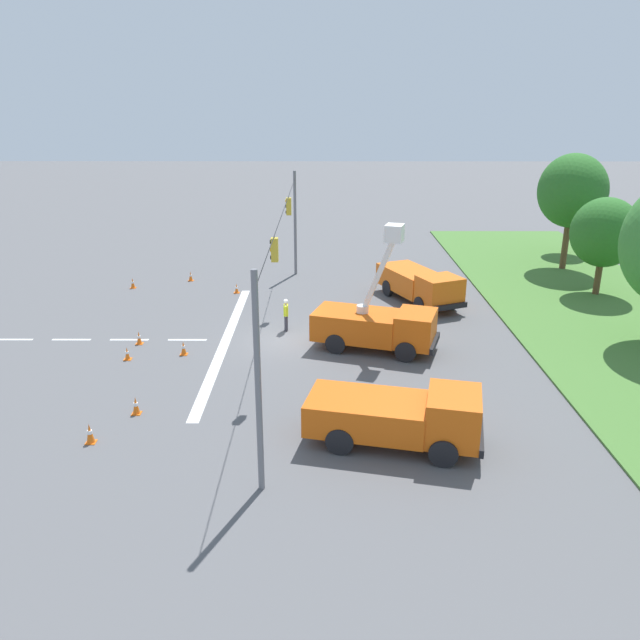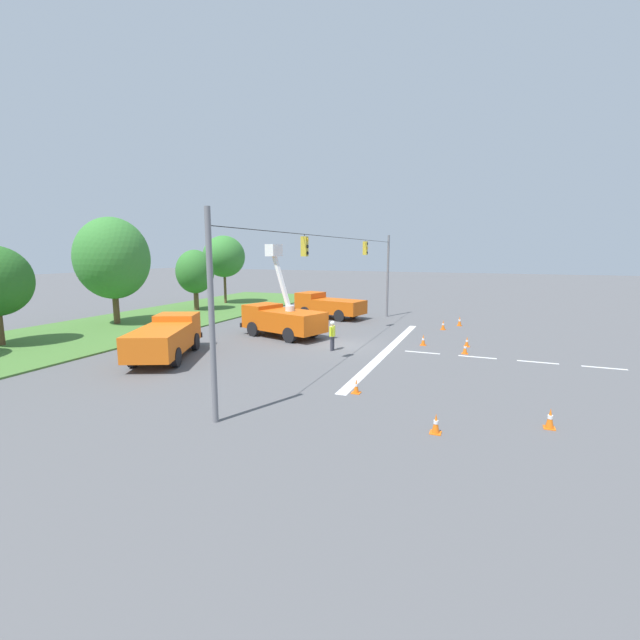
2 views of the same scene
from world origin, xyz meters
The scene contains 20 objects.
ground_plane centered at (0.00, 0.00, 0.00)m, with size 200.00×200.00×0.00m, color #565659.
grass_verge centered at (0.00, 18.00, 0.05)m, with size 56.00×12.00×0.10m, color #477533.
lane_markings centered at (0.00, -4.55, 0.00)m, with size 17.60×15.25×0.01m.
signal_gantry centered at (0.02, 0.00, 4.25)m, with size 26.20×0.33×7.20m.
tree_far_west centered at (-19.50, 21.45, 4.54)m, with size 3.30×3.16×6.20m.
tree_west centered at (-14.33, 19.43, 5.67)m, with size 5.34×4.66×8.27m.
tree_centre centered at (-7.96, 19.24, 4.02)m, with size 4.23×4.07×6.17m.
utility_truck_bucket_lift centered at (1.19, 4.58, 1.33)m, with size 4.19×6.50×6.27m.
utility_truck_support_near centered at (-6.43, 7.82, 1.17)m, with size 7.05×4.83×2.13m.
utility_truck_support_far centered at (10.24, 4.64, 1.14)m, with size 3.76×6.60×2.16m.
road_worker centered at (-1.43, -0.03, 1.00)m, with size 0.65×0.26×1.77m.
traffic_cone_foreground_left centered at (8.04, -5.41, 0.36)m, with size 0.36×0.36×0.73m.
traffic_cone_foreground_right centered at (-8.33, -3.60, 0.29)m, with size 0.36×0.36×0.61m.
traffic_cone_mid_left centered at (6.69, 4.04, 0.34)m, with size 0.36×0.36×0.69m.
traffic_cone_mid_right centered at (2.59, -7.37, 0.30)m, with size 0.36×0.36×0.63m.
traffic_cone_near_bucket centered at (0.57, -7.38, 0.32)m, with size 0.36×0.36×0.67m.
traffic_cone_lane_edge_a centered at (-9.39, -10.58, 0.34)m, with size 0.36×0.36×0.69m.
traffic_cone_lane_edge_b centered at (1.97, -4.82, 0.34)m, with size 0.36×0.36×0.69m.
traffic_cone_far_left centered at (10.24, -6.43, 0.38)m, with size 0.36×0.36×0.76m.
traffic_cone_far_right centered at (-11.17, -7.12, 0.32)m, with size 0.36×0.36×0.66m.
Camera 1 is at (29.95, 1.94, 11.67)m, focal length 35.00 mm.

